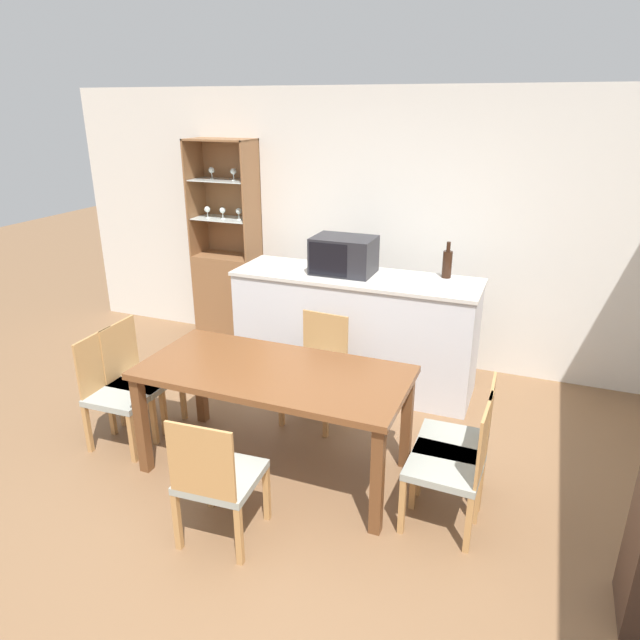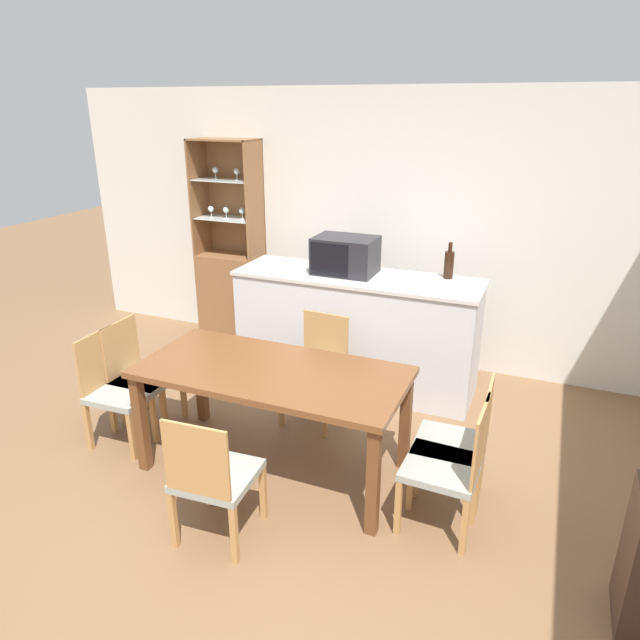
% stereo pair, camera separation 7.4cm
% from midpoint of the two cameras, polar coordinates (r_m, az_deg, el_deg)
% --- Properties ---
extents(ground_plane, '(18.00, 18.00, 0.00)m').
position_cam_midpoint_polar(ground_plane, '(3.81, -5.83, -18.33)').
color(ground_plane, brown).
extents(wall_back, '(6.80, 0.06, 2.55)m').
position_cam_midpoint_polar(wall_back, '(5.51, 6.86, 8.98)').
color(wall_back, silver).
rests_on(wall_back, ground_plane).
extents(kitchen_counter, '(2.13, 0.64, 1.02)m').
position_cam_midpoint_polar(kitchen_counter, '(5.06, 4.02, -1.08)').
color(kitchen_counter, silver).
rests_on(kitchen_counter, ground_plane).
extents(display_cabinet, '(0.66, 0.37, 2.08)m').
position_cam_midpoint_polar(display_cabinet, '(6.12, -8.44, 3.78)').
color(display_cabinet, brown).
rests_on(display_cabinet, ground_plane).
extents(dining_table, '(1.78, 0.84, 0.76)m').
position_cam_midpoint_polar(dining_table, '(3.81, -4.25, -6.15)').
color(dining_table, brown).
rests_on(dining_table, ground_plane).
extents(dining_chair_side_right_far, '(0.43, 0.43, 0.85)m').
position_cam_midpoint_polar(dining_chair_side_right_far, '(3.73, 14.14, -11.90)').
color(dining_chair_side_right_far, '#999E93').
rests_on(dining_chair_side_right_far, ground_plane).
extents(dining_chair_side_right_near, '(0.44, 0.44, 0.85)m').
position_cam_midpoint_polar(dining_chair_side_right_near, '(3.52, 13.44, -14.03)').
color(dining_chair_side_right_near, '#999E93').
rests_on(dining_chair_side_right_near, ground_plane).
extents(dining_chair_side_left_near, '(0.44, 0.44, 0.85)m').
position_cam_midpoint_polar(dining_chair_side_left_near, '(4.47, -19.09, -6.62)').
color(dining_chair_side_left_near, '#999E93').
rests_on(dining_chair_side_left_near, ground_plane).
extents(dining_chair_side_left_far, '(0.44, 0.44, 0.85)m').
position_cam_midpoint_polar(dining_chair_side_left_far, '(4.64, -17.07, -5.35)').
color(dining_chair_side_left_far, '#999E93').
rests_on(dining_chair_side_left_far, ground_plane).
extents(dining_chair_head_far, '(0.45, 0.45, 0.85)m').
position_cam_midpoint_polar(dining_chair_head_far, '(4.53, 0.15, -5.02)').
color(dining_chair_head_far, '#999E93').
rests_on(dining_chair_head_far, ground_plane).
extents(dining_chair_head_near, '(0.45, 0.45, 0.85)m').
position_cam_midpoint_polar(dining_chair_head_near, '(3.39, -9.99, -15.20)').
color(dining_chair_head_near, '#999E93').
rests_on(dining_chair_head_near, ground_plane).
extents(microwave, '(0.52, 0.38, 0.32)m').
position_cam_midpoint_polar(microwave, '(4.92, 2.98, 6.48)').
color(microwave, '#232328').
rests_on(microwave, kitchen_counter).
extents(wine_bottle, '(0.08, 0.08, 0.31)m').
position_cam_midpoint_polar(wine_bottle, '(4.90, 13.20, 5.47)').
color(wine_bottle, black).
rests_on(wine_bottle, kitchen_counter).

